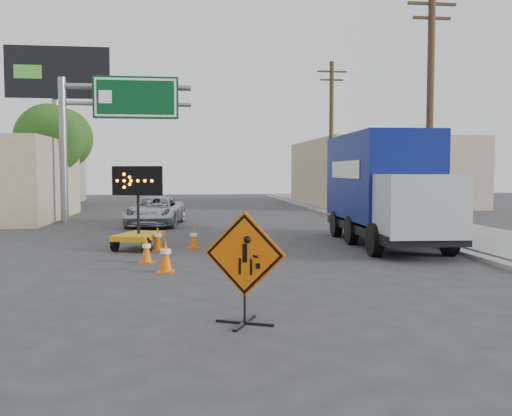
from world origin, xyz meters
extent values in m
plane|color=#2D2D30|center=(0.00, 0.00, 0.00)|extent=(100.00, 100.00, 0.00)
cube|color=gray|center=(7.20, 15.00, 0.06)|extent=(0.40, 60.00, 0.12)
cube|color=gray|center=(9.50, 15.00, 0.07)|extent=(4.00, 60.00, 0.15)
cube|color=#C3AE8D|center=(13.00, 30.00, 2.30)|extent=(10.00, 14.00, 4.60)
cylinder|color=slate|center=(-6.50, 18.00, 3.40)|extent=(0.36, 0.36, 6.80)
cylinder|color=slate|center=(-3.50, 18.00, 6.40)|extent=(6.00, 0.28, 0.28)
cylinder|color=slate|center=(-3.50, 18.00, 5.60)|extent=(6.00, 0.20, 0.20)
cube|color=#043817|center=(-3.10, 17.88, 5.90)|extent=(4.00, 0.10, 2.00)
cube|color=silver|center=(-3.10, 17.81, 5.90)|extent=(3.80, 0.01, 1.80)
cylinder|color=slate|center=(-8.50, 26.00, 4.50)|extent=(0.44, 0.44, 9.00)
cube|color=silver|center=(-8.30, 25.85, 8.30)|extent=(6.00, 0.25, 3.00)
cube|color=black|center=(-8.30, 25.70, 8.30)|extent=(6.10, 0.04, 3.10)
cylinder|color=#4E3B21|center=(8.00, 10.00, 4.50)|extent=(0.26, 0.26, 9.00)
cube|color=#4E3B21|center=(8.00, 10.00, 8.40)|extent=(1.80, 0.10, 0.10)
cube|color=#4E3B21|center=(8.00, 10.00, 7.90)|extent=(1.40, 0.10, 0.10)
cylinder|color=#4E3B21|center=(8.00, 24.00, 4.50)|extent=(0.26, 0.26, 9.00)
cube|color=#4E3B21|center=(8.00, 24.00, 8.40)|extent=(1.80, 0.10, 0.10)
cube|color=#4E3B21|center=(8.00, 24.00, 7.90)|extent=(1.40, 0.10, 0.10)
cylinder|color=#4E3B21|center=(-8.00, 22.00, 1.62)|extent=(0.28, 0.28, 3.25)
sphere|color=#1F4914|center=(-8.00, 22.00, 4.18)|extent=(3.71, 3.71, 3.71)
cylinder|color=#4E3B21|center=(-9.00, 30.00, 1.79)|extent=(0.28, 0.28, 3.58)
sphere|color=#1F4914|center=(-9.00, 30.00, 4.61)|extent=(4.10, 4.10, 4.10)
cube|color=black|center=(0.09, -1.01, 0.02)|extent=(0.90, 0.46, 0.04)
cube|color=black|center=(0.09, -1.01, 0.02)|extent=(0.46, 0.90, 0.04)
cylinder|color=black|center=(0.09, -1.01, 0.37)|extent=(0.04, 0.04, 0.75)
cube|color=#E15804|center=(0.09, -1.01, 1.12)|extent=(1.24, 0.60, 1.36)
cube|color=black|center=(0.09, -1.01, 1.12)|extent=(1.15, 0.54, 1.27)
cube|color=#C6880B|center=(-2.27, 8.06, 0.41)|extent=(1.60, 2.06, 0.16)
cylinder|color=black|center=(-2.27, 8.06, 1.45)|extent=(0.09, 0.09, 1.99)
cube|color=black|center=(-2.27, 8.06, 2.13)|extent=(1.57, 0.60, 0.90)
imported|color=#BABDC2|center=(-2.15, 15.82, 0.65)|extent=(2.74, 4.89, 1.29)
cube|color=black|center=(5.69, 8.06, 0.57)|extent=(2.62, 7.71, 0.29)
cube|color=#06154F|center=(5.69, 8.82, 2.24)|extent=(2.64, 6.00, 2.86)
cube|color=#9EA0A5|center=(5.69, 5.01, 1.48)|extent=(2.26, 1.81, 1.71)
cube|color=#E15804|center=(-1.30, 3.86, 0.02)|extent=(0.45, 0.45, 0.03)
cone|color=#E15804|center=(-1.30, 3.86, 0.41)|extent=(0.31, 0.31, 0.76)
cylinder|color=silver|center=(-1.30, 3.86, 0.50)|extent=(0.26, 0.26, 0.11)
cube|color=#E15804|center=(-1.86, 5.34, 0.02)|extent=(0.46, 0.46, 0.03)
cone|color=#E15804|center=(-1.86, 5.34, 0.37)|extent=(0.28, 0.28, 0.68)
cylinder|color=silver|center=(-1.86, 5.34, 0.45)|extent=(0.23, 0.23, 0.10)
cube|color=#E15804|center=(-0.57, 8.05, 0.01)|extent=(0.42, 0.42, 0.03)
cone|color=#E15804|center=(-0.57, 8.05, 0.35)|extent=(0.26, 0.26, 0.64)
cylinder|color=silver|center=(-0.57, 8.05, 0.42)|extent=(0.22, 0.22, 0.09)
cube|color=#E15804|center=(-1.67, 7.73, 0.02)|extent=(0.43, 0.43, 0.03)
cone|color=#E15804|center=(-1.67, 7.73, 0.38)|extent=(0.29, 0.29, 0.71)
cylinder|color=silver|center=(-1.67, 7.73, 0.47)|extent=(0.24, 0.24, 0.10)
camera|label=1|loc=(-0.84, -9.85, 2.42)|focal=40.00mm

